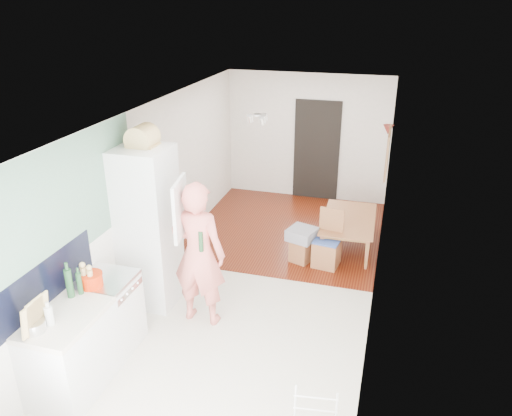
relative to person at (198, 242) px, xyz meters
The scene contains 31 objects.
room_shell 1.14m from the person, 64.76° to the left, with size 3.20×7.00×2.50m, color silver, non-canonical shape.
floor 1.58m from the person, 64.76° to the left, with size 3.20×7.00×0.01m, color beige.
wood_floor_overlay 3.12m from the person, 80.47° to the left, with size 3.20×3.30×0.01m, color #60250E.
sage_wall_panel 1.65m from the person, 138.59° to the right, with size 0.02×3.00×1.30m, color slate.
tile_splashback 1.88m from the person, 125.84° to the right, with size 0.02×1.90×0.50m, color black.
doorway_recess 4.56m from the person, 81.38° to the left, with size 0.90×0.04×2.00m, color black.
base_cabinet 1.86m from the person, 118.17° to the right, with size 0.60×0.90×0.86m, color silver.
worktop 1.75m from the person, 118.17° to the right, with size 0.62×0.92×0.06m, color beige.
range_cooker 1.31m from the person, 136.47° to the right, with size 0.60×0.60×0.88m, color silver.
cooker_top 1.15m from the person, 136.47° to the right, with size 0.60×0.60×0.04m, color silver.
fridge_housing 0.82m from the person, 162.82° to the left, with size 0.66×0.66×2.15m, color silver.
fridge_door 0.48m from the person, 162.33° to the right, with size 0.56×0.04×0.70m, color silver.
fridge_interior 0.69m from the person, 152.98° to the left, with size 0.02×0.52×0.66m, color white.
pinboard 3.60m from the person, 54.80° to the left, with size 0.03×0.90×0.70m, color tan.
pinboard_frame 3.60m from the person, 54.99° to the left, with size 0.01×0.94×0.74m, color brown.
wall_sconce 4.16m from the person, 60.49° to the left, with size 0.18×0.18×0.16m, color maroon.
person is the anchor object (origin of this frame).
dining_table 3.10m from the person, 57.35° to the left, with size 1.26×0.70×0.44m, color brown.
dining_chair 2.33m from the person, 53.40° to the left, with size 0.37×0.37×0.89m, color brown, non-canonical shape.
stool 2.25m from the person, 62.72° to the left, with size 0.29×0.29×0.38m, color brown, non-canonical shape.
grey_drape 2.15m from the person, 62.72° to the left, with size 0.39×0.39×0.18m, color gray.
bread_bin 1.42m from the person, 157.80° to the left, with size 0.35×0.33×0.18m, color #DEBA7A, non-canonical shape.
red_casserole 1.30m from the person, 131.85° to the right, with size 0.26×0.26×0.15m, color red.
steel_pan 2.04m from the person, 117.27° to the right, with size 0.21×0.21×0.11m, color silver.
held_bottle 0.16m from the person, 51.34° to the right, with size 0.06×0.06×0.26m, color #1E4323.
bottle_a 1.53m from the person, 128.34° to the right, with size 0.08×0.08×0.33m, color #1E4323.
bottle_b 1.43m from the person, 128.28° to the right, with size 0.06×0.06×0.25m, color #1E4323.
bottle_c 1.88m from the person, 117.09° to the right, with size 0.08×0.08×0.20m, color beige.
pepper_mill_front 1.36m from the person, 132.66° to the right, with size 0.06×0.06×0.24m, color #DEBA7A.
pepper_mill_back 1.31m from the person, 130.09° to the right, with size 0.06×0.06×0.22m, color #DEBA7A.
chopping_boards 2.02m from the person, 116.40° to the right, with size 0.04×0.27×0.36m, color #DEBA7A, non-canonical shape.
Camera 1 is at (1.67, -5.97, 3.86)m, focal length 35.00 mm.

